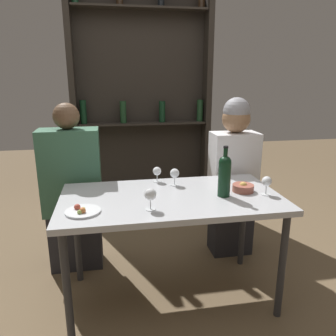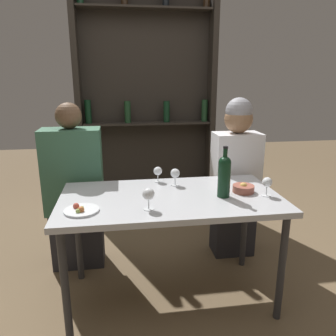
{
  "view_description": "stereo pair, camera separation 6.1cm",
  "coord_description": "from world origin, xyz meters",
  "px_view_note": "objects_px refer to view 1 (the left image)",
  "views": [
    {
      "loc": [
        -0.35,
        -1.88,
        1.45
      ],
      "look_at": [
        0.0,
        0.11,
        0.88
      ],
      "focal_mm": 35.0,
      "sensor_mm": 36.0,
      "label": 1
    },
    {
      "loc": [
        -0.29,
        -1.89,
        1.45
      ],
      "look_at": [
        0.0,
        0.11,
        0.88
      ],
      "focal_mm": 35.0,
      "sensor_mm": 36.0,
      "label": 2
    }
  ],
  "objects_px": {
    "wine_glass_0": "(175,174)",
    "food_plate_0": "(82,211)",
    "seated_person_left": "(73,194)",
    "wine_glass_1": "(157,172)",
    "seated_person_right": "(233,178)",
    "wine_bottle": "(225,174)",
    "wine_glass_3": "(150,195)",
    "wine_glass_2": "(267,182)",
    "snack_bowl": "(243,188)"
  },
  "relations": [
    {
      "from": "wine_bottle",
      "to": "snack_bowl",
      "type": "bearing_deg",
      "value": 20.81
    },
    {
      "from": "seated_person_left",
      "to": "food_plate_0",
      "type": "bearing_deg",
      "value": -79.35
    },
    {
      "from": "wine_bottle",
      "to": "seated_person_left",
      "type": "bearing_deg",
      "value": 149.68
    },
    {
      "from": "seated_person_right",
      "to": "wine_glass_1",
      "type": "bearing_deg",
      "value": -161.69
    },
    {
      "from": "wine_bottle",
      "to": "seated_person_right",
      "type": "height_order",
      "value": "seated_person_right"
    },
    {
      "from": "wine_glass_2",
      "to": "wine_glass_3",
      "type": "xyz_separation_m",
      "value": [
        -0.74,
        -0.11,
        0.0
      ]
    },
    {
      "from": "wine_glass_0",
      "to": "seated_person_left",
      "type": "bearing_deg",
      "value": 156.48
    },
    {
      "from": "wine_glass_1",
      "to": "snack_bowl",
      "type": "height_order",
      "value": "wine_glass_1"
    },
    {
      "from": "wine_glass_0",
      "to": "wine_glass_3",
      "type": "distance_m",
      "value": 0.45
    },
    {
      "from": "seated_person_right",
      "to": "wine_glass_2",
      "type": "bearing_deg",
      "value": -91.38
    },
    {
      "from": "wine_glass_0",
      "to": "wine_glass_1",
      "type": "height_order",
      "value": "wine_glass_0"
    },
    {
      "from": "wine_glass_3",
      "to": "seated_person_left",
      "type": "relative_size",
      "value": 0.1
    },
    {
      "from": "wine_bottle",
      "to": "seated_person_right",
      "type": "distance_m",
      "value": 0.67
    },
    {
      "from": "wine_glass_0",
      "to": "seated_person_right",
      "type": "height_order",
      "value": "seated_person_right"
    },
    {
      "from": "wine_glass_1",
      "to": "seated_person_right",
      "type": "relative_size",
      "value": 0.08
    },
    {
      "from": "wine_glass_0",
      "to": "food_plate_0",
      "type": "distance_m",
      "value": 0.7
    },
    {
      "from": "wine_bottle",
      "to": "wine_glass_2",
      "type": "bearing_deg",
      "value": -5.17
    },
    {
      "from": "wine_glass_1",
      "to": "seated_person_right",
      "type": "distance_m",
      "value": 0.7
    },
    {
      "from": "wine_glass_2",
      "to": "wine_bottle",
      "type": "bearing_deg",
      "value": 174.83
    },
    {
      "from": "wine_glass_3",
      "to": "seated_person_right",
      "type": "height_order",
      "value": "seated_person_right"
    },
    {
      "from": "wine_glass_3",
      "to": "seated_person_right",
      "type": "xyz_separation_m",
      "value": [
        0.76,
        0.7,
        -0.17
      ]
    },
    {
      "from": "wine_glass_2",
      "to": "wine_glass_0",
      "type": "bearing_deg",
      "value": 151.84
    },
    {
      "from": "wine_glass_0",
      "to": "seated_person_right",
      "type": "relative_size",
      "value": 0.09
    },
    {
      "from": "wine_glass_0",
      "to": "wine_glass_1",
      "type": "bearing_deg",
      "value": 137.99
    },
    {
      "from": "wine_glass_0",
      "to": "food_plate_0",
      "type": "xyz_separation_m",
      "value": [
        -0.59,
        -0.37,
        -0.07
      ]
    },
    {
      "from": "wine_glass_0",
      "to": "food_plate_0",
      "type": "height_order",
      "value": "wine_glass_0"
    },
    {
      "from": "wine_glass_2",
      "to": "seated_person_left",
      "type": "distance_m",
      "value": 1.39
    },
    {
      "from": "wine_glass_0",
      "to": "seated_person_left",
      "type": "distance_m",
      "value": 0.81
    },
    {
      "from": "wine_bottle",
      "to": "snack_bowl",
      "type": "relative_size",
      "value": 2.32
    },
    {
      "from": "wine_glass_3",
      "to": "seated_person_left",
      "type": "height_order",
      "value": "seated_person_left"
    },
    {
      "from": "snack_bowl",
      "to": "wine_glass_3",
      "type": "bearing_deg",
      "value": -162.89
    },
    {
      "from": "wine_glass_3",
      "to": "snack_bowl",
      "type": "xyz_separation_m",
      "value": [
        0.63,
        0.19,
        -0.06
      ]
    },
    {
      "from": "seated_person_right",
      "to": "wine_bottle",
      "type": "bearing_deg",
      "value": -116.46
    },
    {
      "from": "seated_person_right",
      "to": "wine_glass_0",
      "type": "bearing_deg",
      "value": -150.19
    },
    {
      "from": "wine_glass_0",
      "to": "food_plate_0",
      "type": "bearing_deg",
      "value": -147.72
    },
    {
      "from": "wine_bottle",
      "to": "food_plate_0",
      "type": "relative_size",
      "value": 1.64
    },
    {
      "from": "seated_person_left",
      "to": "wine_glass_3",
      "type": "bearing_deg",
      "value": -54.67
    },
    {
      "from": "wine_glass_3",
      "to": "snack_bowl",
      "type": "distance_m",
      "value": 0.66
    },
    {
      "from": "wine_glass_0",
      "to": "snack_bowl",
      "type": "relative_size",
      "value": 0.85
    },
    {
      "from": "wine_glass_0",
      "to": "wine_glass_3",
      "type": "xyz_separation_m",
      "value": [
        -0.22,
        -0.39,
        0.01
      ]
    },
    {
      "from": "wine_glass_0",
      "to": "wine_glass_3",
      "type": "bearing_deg",
      "value": -118.66
    },
    {
      "from": "snack_bowl",
      "to": "seated_person_right",
      "type": "distance_m",
      "value": 0.54
    },
    {
      "from": "food_plate_0",
      "to": "seated_person_right",
      "type": "height_order",
      "value": "seated_person_right"
    },
    {
      "from": "wine_bottle",
      "to": "wine_glass_3",
      "type": "distance_m",
      "value": 0.5
    },
    {
      "from": "wine_glass_1",
      "to": "wine_glass_3",
      "type": "xyz_separation_m",
      "value": [
        -0.11,
        -0.49,
        0.01
      ]
    },
    {
      "from": "wine_glass_2",
      "to": "snack_bowl",
      "type": "xyz_separation_m",
      "value": [
        -0.12,
        0.08,
        -0.06
      ]
    },
    {
      "from": "wine_glass_0",
      "to": "wine_glass_1",
      "type": "xyz_separation_m",
      "value": [
        -0.11,
        0.1,
        -0.01
      ]
    },
    {
      "from": "snack_bowl",
      "to": "wine_glass_1",
      "type": "bearing_deg",
      "value": 150.13
    },
    {
      "from": "wine_bottle",
      "to": "food_plate_0",
      "type": "height_order",
      "value": "wine_bottle"
    },
    {
      "from": "seated_person_right",
      "to": "seated_person_left",
      "type": "bearing_deg",
      "value": 180.0
    }
  ]
}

